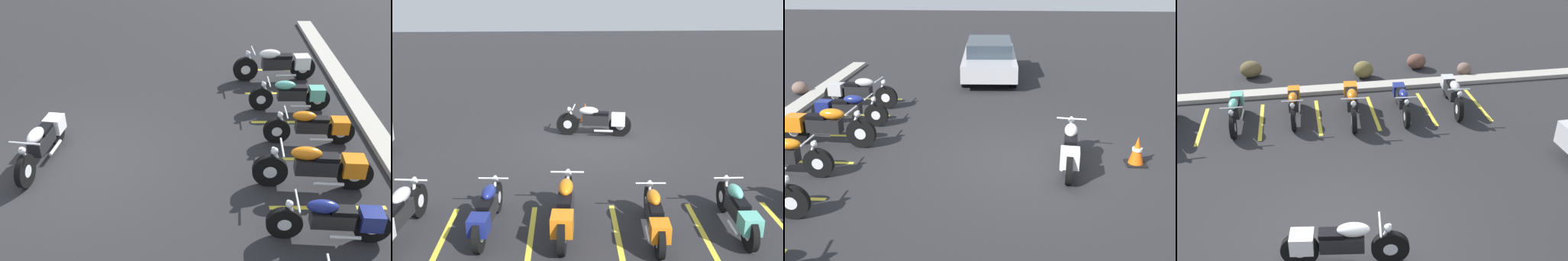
% 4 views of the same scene
% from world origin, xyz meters
% --- Properties ---
extents(ground, '(60.00, 60.00, 0.00)m').
position_xyz_m(ground, '(0.00, 0.00, 0.00)').
color(ground, '#262628').
extents(motorcycle_white_featured, '(2.16, 0.67, 0.85)m').
position_xyz_m(motorcycle_white_featured, '(-0.20, -0.68, 0.45)').
color(motorcycle_white_featured, black).
rests_on(motorcycle_white_featured, ground).
extents(parked_bike_1, '(0.55, 1.98, 0.78)m').
position_xyz_m(parked_bike_1, '(-2.33, 4.80, 0.41)').
color(parked_bike_1, black).
rests_on(parked_bike_1, ground).
extents(parked_bike_2, '(0.55, 1.96, 0.77)m').
position_xyz_m(parked_bike_2, '(-0.81, 4.95, 0.41)').
color(parked_bike_2, black).
rests_on(parked_bike_2, ground).
extents(parked_bike_3, '(0.63, 2.23, 0.88)m').
position_xyz_m(parked_bike_3, '(0.74, 4.69, 0.47)').
color(parked_bike_3, black).
rests_on(parked_bike_3, ground).
extents(parked_bike_4, '(0.56, 2.00, 0.79)m').
position_xyz_m(parked_bike_4, '(2.11, 4.64, 0.42)').
color(parked_bike_4, black).
rests_on(parked_bike_4, ground).
extents(parked_bike_5, '(0.62, 2.15, 0.84)m').
position_xyz_m(parked_bike_5, '(3.61, 4.82, 0.45)').
color(parked_bike_5, black).
rests_on(parked_bike_5, ground).
extents(traffic_cone, '(0.40, 0.40, 0.60)m').
position_xyz_m(traffic_cone, '(0.11, -2.09, 0.28)').
color(traffic_cone, black).
rests_on(traffic_cone, ground).
extents(stall_line_2, '(0.10, 2.10, 0.00)m').
position_xyz_m(stall_line_2, '(-1.72, 4.77, 0.00)').
color(stall_line_2, gold).
rests_on(stall_line_2, ground).
extents(stall_line_3, '(0.10, 2.10, 0.00)m').
position_xyz_m(stall_line_3, '(-0.19, 4.77, 0.00)').
color(stall_line_3, gold).
rests_on(stall_line_3, ground).
extents(stall_line_4, '(0.10, 2.10, 0.00)m').
position_xyz_m(stall_line_4, '(1.34, 4.77, 0.00)').
color(stall_line_4, gold).
rests_on(stall_line_4, ground).
extents(stall_line_5, '(0.10, 2.10, 0.00)m').
position_xyz_m(stall_line_5, '(2.87, 4.77, 0.00)').
color(stall_line_5, gold).
rests_on(stall_line_5, ground).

